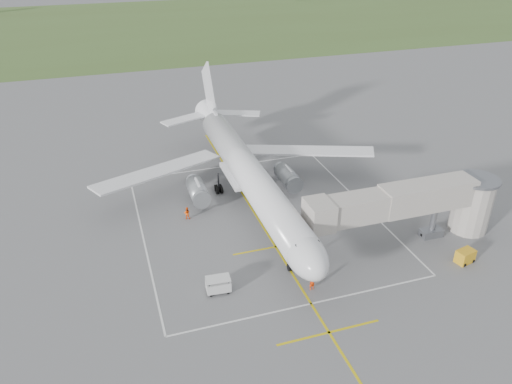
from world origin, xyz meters
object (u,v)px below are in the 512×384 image
object	(u,v)px
airliner	(247,172)
baggage_cart	(218,285)
ramp_worker_wing	(187,213)
ramp_worker_nose	(312,283)
jet_bridge	(420,204)
gpu_unit	(465,256)

from	to	relation	value
airliner	baggage_cart	world-z (taller)	airliner
airliner	baggage_cart	size ratio (longest dim) A/B	18.84
baggage_cart	ramp_worker_wing	size ratio (longest dim) A/B	1.58
airliner	ramp_worker_nose	bearing A→B (deg)	-87.12
jet_bridge	ramp_worker_wing	distance (m)	27.41
airliner	ramp_worker_wing	xyz separation A→B (m)	(-8.30, -1.65, -3.61)
gpu_unit	ramp_worker_wing	size ratio (longest dim) A/B	1.39
jet_bridge	ramp_worker_nose	world-z (taller)	jet_bridge
gpu_unit	ramp_worker_wing	bearing A→B (deg)	133.11
airliner	jet_bridge	distance (m)	21.22
gpu_unit	airliner	bearing A→B (deg)	120.21
ramp_worker_wing	gpu_unit	bearing A→B (deg)	163.91
ramp_worker_nose	ramp_worker_wing	distance (m)	19.46
airliner	ramp_worker_nose	world-z (taller)	airliner
gpu_unit	baggage_cart	bearing A→B (deg)	159.79
gpu_unit	ramp_worker_nose	size ratio (longest dim) A/B	1.35
baggage_cart	ramp_worker_nose	xyz separation A→B (m)	(8.97, -2.50, -0.04)
baggage_cart	airliner	bearing A→B (deg)	67.68
jet_bridge	gpu_unit	bearing A→B (deg)	-63.87
jet_bridge	gpu_unit	distance (m)	7.27
jet_bridge	gpu_unit	world-z (taller)	jet_bridge
airliner	jet_bridge	size ratio (longest dim) A/B	2.00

